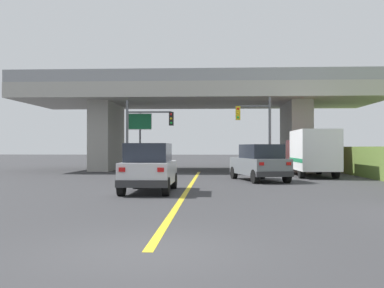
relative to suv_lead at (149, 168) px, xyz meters
name	(u,v)px	position (x,y,z in m)	size (l,w,h in m)	color
ground	(200,170)	(1.52, 18.62, -1.01)	(160.00, 160.00, 0.00)	#353538
overpass_bridge	(200,106)	(1.52, 18.62, 4.22)	(28.32, 10.44, 7.47)	#A8A59E
lane_divider_stripe	(189,187)	(1.52, 2.45, -1.01)	(0.20, 26.45, 0.01)	yellow
suv_lead	(149,168)	(0.00, 0.00, 0.00)	(1.97, 4.36, 2.02)	silver
suv_crossing	(259,163)	(5.18, 6.63, 0.00)	(3.11, 5.17, 2.02)	slate
box_truck	(312,152)	(8.88, 10.67, 0.54)	(2.33, 6.54, 2.93)	red
traffic_signal_nearside	(258,125)	(5.73, 13.23, 2.38)	(2.46, 0.36, 5.37)	#56595E
traffic_signal_farside	(144,128)	(-2.31, 13.25, 2.23)	(3.39, 0.36, 5.19)	#56595E
highway_sign	(140,127)	(-3.15, 16.72, 2.47)	(1.85, 0.17, 4.67)	#56595E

